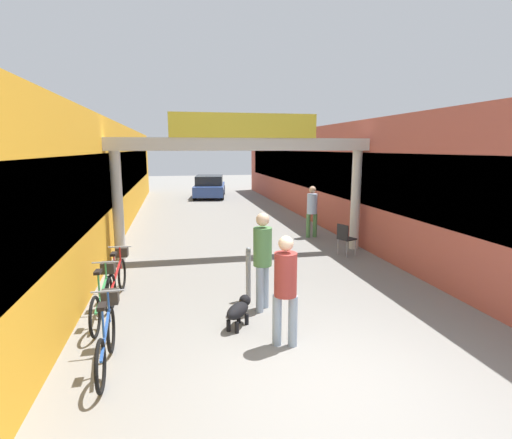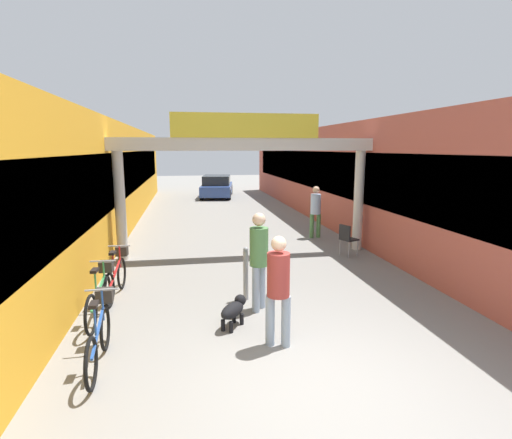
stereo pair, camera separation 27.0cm
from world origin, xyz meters
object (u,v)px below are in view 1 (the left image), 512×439
Objects in this scene: bicycle_blue_nearest at (107,336)px; bicycle_red_third at (118,276)px; pedestrian_with_dog at (285,284)px; bicycle_green_second at (103,297)px; pedestrian_carrying_crate at (312,208)px; parked_car_blue at (210,187)px; pedestrian_companion at (263,255)px; dog_on_leash at (239,310)px; bollard_post_metal at (248,273)px; cafe_chair_black_nearer at (345,237)px.

bicycle_red_third is (-0.20, 2.69, 0.00)m from bicycle_blue_nearest.
pedestrian_with_dog reaches higher than bicycle_green_second.
parked_car_blue is at bearing 101.30° from pedestrian_carrying_crate.
pedestrian_with_dog is 2.61m from bicycle_blue_nearest.
pedestrian_companion reaches higher than dog_on_leash.
pedestrian_carrying_crate reaches higher than pedestrian_with_dog.
bicycle_green_second is 0.40× the size of parked_car_blue.
pedestrian_companion is at bearing -91.88° from parked_car_blue.
bicycle_green_second is 2.69m from bollard_post_metal.
dog_on_leash is 2.15m from bicycle_blue_nearest.
bicycle_green_second is (-5.77, -5.58, -0.56)m from pedestrian_carrying_crate.
cafe_chair_black_nearer is (5.90, 3.18, 0.10)m from bicycle_green_second.
cafe_chair_black_nearer reaches higher than dog_on_leash.
bollard_post_metal reaches higher than bicycle_green_second.
bicycle_red_third is 16.67m from parked_car_blue.
cafe_chair_black_nearer is (3.62, 3.89, 0.24)m from dog_on_leash.
parked_car_blue reaches higher than dog_on_leash.
cafe_chair_black_nearer is at bearing 46.62° from pedestrian_companion.
bicycle_green_second is at bearing 152.31° from pedestrian_with_dog.
dog_on_leash is at bearing -93.52° from parked_car_blue.
bicycle_green_second is 1.14m from bicycle_red_third.
bollard_post_metal is at bearing 9.69° from bicycle_green_second.
parked_car_blue reaches higher than bicycle_green_second.
bicycle_green_second is at bearing -100.98° from parked_car_blue.
bicycle_blue_nearest is at bearing -99.23° from parked_car_blue.
dog_on_leash is at bearing 22.96° from bicycle_blue_nearest.
bicycle_blue_nearest reaches higher than cafe_chair_black_nearer.
bollard_post_metal reaches higher than bicycle_red_third.
bicycle_green_second is at bearing -170.31° from bollard_post_metal.
bollard_post_metal is (2.55, -0.69, 0.11)m from bicycle_red_third.
pedestrian_carrying_crate is at bearing 52.54° from bicycle_blue_nearest.
pedestrian_with_dog is 0.94× the size of pedestrian_companion.
bicycle_red_third is (-5.67, -4.44, -0.56)m from pedestrian_carrying_crate.
bicycle_green_second is at bearing 162.52° from dog_on_leash.
pedestrian_companion is 1.06× the size of pedestrian_carrying_crate.
bicycle_green_second is 1.00× the size of bicycle_red_third.
pedestrian_with_dog is 5.59m from cafe_chair_black_nearer.
pedestrian_with_dog is 0.99× the size of pedestrian_carrying_crate.
bicycle_green_second is at bearing -135.92° from pedestrian_carrying_crate.
pedestrian_companion is at bearing -117.52° from pedestrian_carrying_crate.
pedestrian_with_dog is 1.59× the size of bollard_post_metal.
bollard_post_metal is (0.38, 1.17, 0.24)m from dog_on_leash.
parked_car_blue is at bearing 99.94° from cafe_chair_black_nearer.
bollard_post_metal is (-3.12, -5.13, -0.45)m from pedestrian_carrying_crate.
pedestrian_companion is 2.76× the size of dog_on_leash.
pedestrian_carrying_crate reaches higher than dog_on_leash.
dog_on_leash is 0.39× the size of bicycle_green_second.
bicycle_blue_nearest is at bearing -85.75° from bicycle_red_third.
bicycle_green_second is at bearing -151.69° from cafe_chair_black_nearer.
bicycle_red_third is (-2.72, 1.22, -0.62)m from pedestrian_companion.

